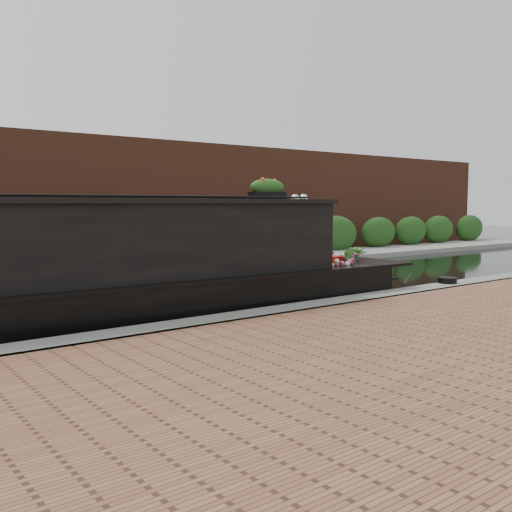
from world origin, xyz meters
TOP-DOWN VIEW (x-y plane):
  - ground at (0.00, 0.00)m, footprint 80.00×80.00m
  - near_bank_coping at (0.00, -3.30)m, footprint 40.00×0.60m
  - far_bank_path at (0.00, 4.20)m, footprint 40.00×2.40m
  - far_hedge at (0.00, 5.10)m, footprint 40.00×1.10m
  - far_brick_wall at (0.00, 7.20)m, footprint 40.00×1.00m
  - narrowboat at (-3.03, -1.79)m, footprint 10.99×2.45m
  - rope_fender at (2.87, -1.79)m, footprint 0.30×0.35m
  - coiled_mooring_rope at (3.65, -3.17)m, footprint 0.39×0.39m

SIDE VIEW (x-z plane):
  - ground at x=0.00m, z-range 0.00..0.00m
  - near_bank_coping at x=0.00m, z-range -0.25..0.25m
  - far_bank_path at x=0.00m, z-range -0.17..0.17m
  - far_hedge at x=0.00m, z-range -1.40..1.40m
  - far_brick_wall at x=0.00m, z-range -4.00..4.00m
  - rope_fender at x=2.87m, z-range 0.00..0.30m
  - coiled_mooring_rope at x=3.65m, z-range 0.25..0.37m
  - narrowboat at x=-3.03m, z-range -0.52..2.04m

